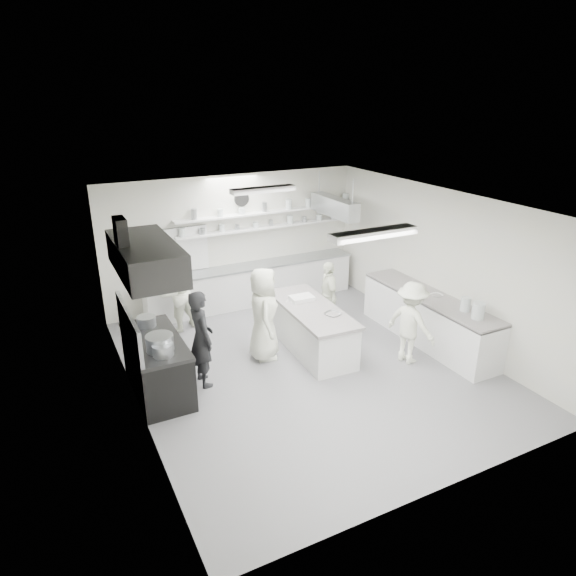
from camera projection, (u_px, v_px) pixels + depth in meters
name	position (u px, v px, depth m)	size (l,w,h in m)	color
floor	(306.00, 366.00, 9.38)	(6.00, 7.00, 0.02)	gray
ceiling	(309.00, 203.00, 8.29)	(6.00, 7.00, 0.02)	white
wall_back	(234.00, 240.00, 11.75)	(6.00, 0.04, 3.00)	silver
wall_front	(453.00, 388.00, 5.92)	(6.00, 0.04, 3.00)	silver
wall_left	(130.00, 323.00, 7.58)	(0.04, 7.00, 3.00)	silver
wall_right	(440.00, 265.00, 10.10)	(0.04, 7.00, 3.00)	silver
stove	(157.00, 367.00, 8.46)	(0.80, 1.80, 0.90)	black
exhaust_hood	(146.00, 257.00, 7.77)	(0.85, 2.00, 0.50)	#262627
back_counter	(252.00, 284.00, 12.00)	(5.00, 0.60, 0.92)	white
shelf_lower	(264.00, 227.00, 11.84)	(4.20, 0.26, 0.04)	white
shelf_upper	(264.00, 213.00, 11.72)	(4.20, 0.26, 0.04)	white
pass_through_window	(179.00, 250.00, 11.20)	(1.30, 0.04, 1.00)	black
wall_clock	(241.00, 199.00, 11.45)	(0.32, 0.32, 0.05)	silver
right_counter	(428.00, 319.00, 10.16)	(0.74, 3.30, 0.94)	white
pot_rack	(334.00, 207.00, 11.38)	(0.30, 1.60, 0.40)	#A2A6AC
light_fixture_front	(374.00, 234.00, 6.82)	(1.30, 0.25, 0.10)	white
light_fixture_rear	(263.00, 190.00, 9.81)	(1.30, 0.25, 0.10)	white
prep_island	(311.00, 329.00, 9.85)	(0.84, 2.26, 0.83)	white
stove_pot	(160.00, 344.00, 7.90)	(0.43, 0.43, 0.30)	#A2A6AC
cook_stove	(201.00, 338.00, 8.54)	(0.62, 0.41, 1.70)	black
cook_back	(176.00, 293.00, 10.52)	(0.80, 0.63, 1.65)	white
cook_island_left	(263.00, 314.00, 9.39)	(0.86, 0.56, 1.77)	white
cook_island_right	(328.00, 295.00, 10.68)	(0.85, 0.35, 1.45)	white
cook_right	(411.00, 323.00, 9.28)	(1.01, 0.58, 1.56)	white
bowl_island_a	(333.00, 315.00, 9.39)	(0.29, 0.29, 0.07)	#A2A6AC
bowl_island_b	(291.00, 302.00, 9.94)	(0.20, 0.20, 0.06)	white
bowl_right	(436.00, 296.00, 10.00)	(0.22, 0.22, 0.05)	white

